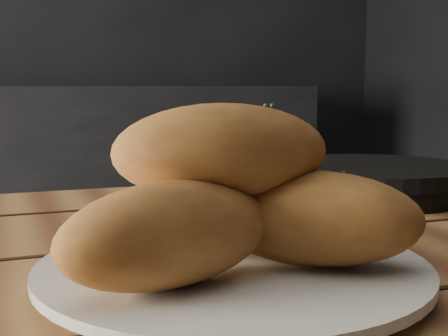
% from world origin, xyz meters
% --- Properties ---
extents(plate, '(0.31, 0.31, 0.02)m').
position_xyz_m(plate, '(0.37, -0.36, 0.76)').
color(plate, silver).
rests_on(plate, table).
extents(bread_rolls, '(0.30, 0.25, 0.12)m').
position_xyz_m(bread_rolls, '(0.36, -0.36, 0.82)').
color(bread_rolls, '#B77232').
rests_on(bread_rolls, plate).
extents(skillet, '(0.39, 0.27, 0.05)m').
position_xyz_m(skillet, '(0.70, -0.06, 0.77)').
color(skillet, black).
rests_on(skillet, table).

